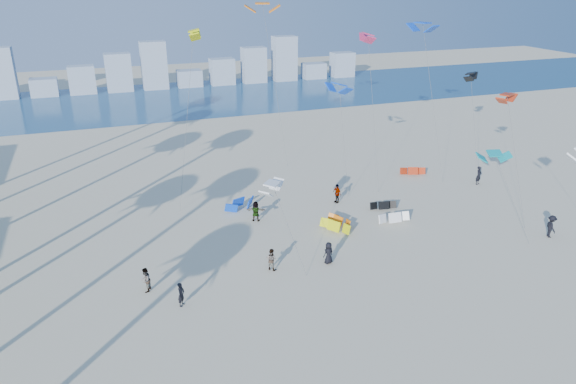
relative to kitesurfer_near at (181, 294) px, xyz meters
name	(u,v)px	position (x,y,z in m)	size (l,w,h in m)	color
ocean	(155,100)	(6.02, 61.23, -0.80)	(220.00, 220.00, 0.00)	navy
kitesurfer_near	(181,294)	(0.00, 0.00, 0.00)	(0.59, 0.39, 1.61)	black
kitesurfer_mid	(271,259)	(6.72, 2.35, 0.00)	(0.78, 0.61, 1.61)	gray
kitesurfers_far	(361,221)	(15.47, 5.80, 0.08)	(34.05, 13.42, 1.85)	black
grounded_kites	(344,207)	(15.85, 9.72, -0.37)	(22.39, 11.70, 0.96)	orange
flying_kites	(370,63)	(19.82, 13.72, 11.28)	(32.31, 38.92, 17.23)	white
distant_skyline	(140,72)	(4.83, 71.23, 2.28)	(85.00, 3.00, 8.40)	#9EADBF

